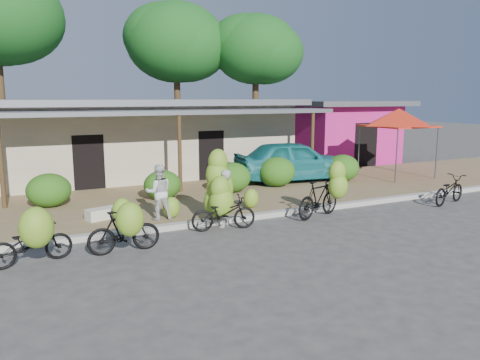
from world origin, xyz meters
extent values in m
plane|color=#42403D|center=(0.00, 0.00, 0.00)|extent=(100.00, 100.00, 0.00)
cube|color=#90724D|center=(0.00, 5.00, 0.06)|extent=(60.00, 6.00, 0.12)
cube|color=#A8A399|center=(0.00, 2.00, 0.07)|extent=(60.00, 0.25, 0.15)
cube|color=beige|center=(0.00, 11.00, 1.55)|extent=(12.00, 6.00, 3.10)
cube|color=slate|center=(0.00, 11.00, 3.23)|extent=(13.00, 7.00, 0.25)
cube|color=black|center=(0.00, 8.05, 1.10)|extent=(1.40, 0.12, 2.20)
cube|color=slate|center=(0.00, 7.00, 2.90)|extent=(13.00, 2.00, 0.15)
cylinder|color=#4D331E|center=(-5.60, 6.10, 1.43)|extent=(0.14, 0.14, 2.85)
cylinder|color=#4D331E|center=(0.00, 6.10, 1.43)|extent=(0.14, 0.14, 2.85)
cylinder|color=#4D331E|center=(5.60, 6.10, 1.43)|extent=(0.14, 0.14, 2.85)
cube|color=#D62171|center=(10.50, 11.00, 1.50)|extent=(5.00, 5.00, 3.00)
cube|color=slate|center=(10.50, 11.00, 3.12)|extent=(6.00, 6.00, 0.25)
cube|color=black|center=(10.50, 8.55, 1.10)|extent=(1.40, 0.12, 2.20)
cylinder|color=#4D331E|center=(-5.50, 16.00, 3.85)|extent=(0.36, 0.36, 7.70)
cylinder|color=#4D331E|center=(3.50, 16.50, 3.43)|extent=(0.36, 0.36, 6.85)
ellipsoid|color=#104216|center=(3.50, 16.50, 6.47)|extent=(5.57, 5.57, 4.46)
ellipsoid|color=#104216|center=(3.00, 16.80, 6.77)|extent=(4.73, 4.73, 3.79)
cylinder|color=#4D331E|center=(7.50, 14.50, 3.23)|extent=(0.36, 0.36, 6.45)
ellipsoid|color=#104216|center=(7.50, 14.50, 6.09)|extent=(4.85, 4.85, 3.88)
ellipsoid|color=#104216|center=(7.00, 14.80, 6.39)|extent=(4.12, 4.12, 3.30)
ellipsoid|color=#266015|center=(-4.36, 5.68, 0.64)|extent=(1.32, 1.19, 1.03)
ellipsoid|color=#266015|center=(-0.93, 5.19, 0.60)|extent=(1.23, 1.11, 0.96)
ellipsoid|color=#266015|center=(1.63, 5.26, 0.65)|extent=(1.35, 1.21, 1.05)
ellipsoid|color=#266015|center=(3.60, 5.49, 0.67)|extent=(1.42, 1.28, 1.11)
ellipsoid|color=#266015|center=(6.50, 5.27, 0.65)|extent=(1.37, 1.23, 1.07)
cylinder|color=#59595E|center=(8.17, 4.09, 1.17)|extent=(0.05, 0.05, 2.10)
cylinder|color=#59595E|center=(10.37, 4.09, 1.17)|extent=(0.05, 0.05, 2.10)
cylinder|color=#59595E|center=(8.17, 6.29, 1.17)|extent=(0.05, 0.05, 2.10)
cylinder|color=#59595E|center=(10.37, 6.29, 1.17)|extent=(0.05, 0.05, 2.10)
cube|color=red|center=(9.27, 5.19, 2.25)|extent=(2.40, 2.40, 0.06)
cone|color=red|center=(9.27, 5.19, 2.63)|extent=(3.50, 3.50, 0.70)
imported|color=black|center=(-5.10, 0.82, 0.44)|extent=(1.76, 0.87, 0.88)
ellipsoid|color=#8EAC2B|center=(-4.98, 0.18, 0.93)|extent=(0.66, 0.56, 0.83)
imported|color=black|center=(-3.20, 0.70, 0.48)|extent=(1.61, 0.46, 0.97)
ellipsoid|color=#8EAC2B|center=(-3.20, 0.05, 0.92)|extent=(0.59, 0.50, 0.74)
imported|color=black|center=(-0.46, 1.37, 0.45)|extent=(1.78, 0.87, 0.90)
ellipsoid|color=#8EAC2B|center=(-0.42, 1.92, 0.65)|extent=(0.72, 0.61, 0.90)
ellipsoid|color=#8EAC2B|center=(-0.32, 1.91, 1.01)|extent=(0.75, 0.64, 0.94)
ellipsoid|color=#8EAC2B|center=(-0.40, 1.92, 1.39)|extent=(0.62, 0.53, 0.78)
ellipsoid|color=#8EAC2B|center=(-0.37, 1.91, 1.74)|extent=(0.54, 0.46, 0.67)
ellipsoid|color=#8EAC2B|center=(-0.43, 1.57, 0.70)|extent=(0.67, 0.57, 0.84)
ellipsoid|color=#8EAC2B|center=(-0.47, 1.58, 1.07)|extent=(0.53, 0.45, 0.67)
imported|color=black|center=(2.54, 1.36, 0.54)|extent=(1.88, 1.04, 1.09)
ellipsoid|color=#8EAC2B|center=(2.73, 0.74, 1.00)|extent=(0.57, 0.48, 0.71)
ellipsoid|color=#8EAC2B|center=(2.72, 0.79, 1.39)|extent=(0.50, 0.42, 0.62)
imported|color=black|center=(7.35, 0.89, 0.47)|extent=(1.88, 1.06, 0.93)
ellipsoid|color=#8EAC2B|center=(-2.76, 2.87, 0.45)|extent=(0.53, 0.45, 0.66)
ellipsoid|color=#8EAC2B|center=(-1.43, 2.73, 0.42)|extent=(0.47, 0.40, 0.59)
ellipsoid|color=#8EAC2B|center=(1.10, 2.81, 0.42)|extent=(0.47, 0.40, 0.59)
cube|color=silver|center=(-3.18, 3.47, 0.27)|extent=(0.93, 0.63, 0.30)
cube|color=silver|center=(-4.88, 2.81, 0.26)|extent=(0.83, 0.60, 0.28)
imported|color=gray|center=(-0.31, 1.66, 0.77)|extent=(0.67, 0.66, 1.55)
imported|color=silver|center=(-1.78, 2.74, 0.88)|extent=(0.81, 0.67, 1.52)
imported|color=#1B767B|center=(4.79, 6.20, 0.94)|extent=(5.00, 2.54, 1.63)
camera|label=1|loc=(-5.32, -9.42, 3.41)|focal=35.00mm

